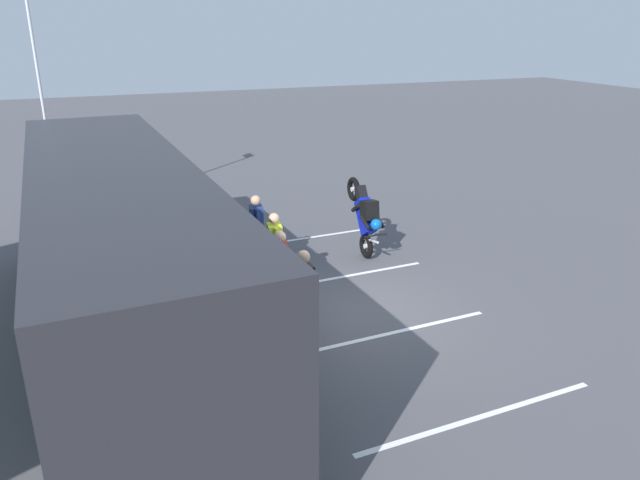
% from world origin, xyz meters
% --- Properties ---
extents(ground_plane, '(80.00, 80.00, 0.00)m').
position_xyz_m(ground_plane, '(0.00, 0.00, 0.00)').
color(ground_plane, '#4C4C51').
extents(tour_bus, '(10.94, 2.96, 3.25)m').
position_xyz_m(tour_bus, '(0.42, 4.08, 1.65)').
color(tour_bus, '#26262B').
rests_on(tour_bus, ground_plane).
extents(spectator_far_left, '(0.57, 0.32, 1.76)m').
position_xyz_m(spectator_far_left, '(-0.74, 1.20, 1.05)').
color(spectator_far_left, black).
rests_on(spectator_far_left, ground_plane).
extents(spectator_left, '(0.57, 0.39, 1.74)m').
position_xyz_m(spectator_left, '(0.41, 1.23, 1.04)').
color(spectator_left, black).
rests_on(spectator_left, ground_plane).
extents(spectator_centre, '(0.58, 0.36, 1.71)m').
position_xyz_m(spectator_centre, '(1.60, 0.96, 1.02)').
color(spectator_centre, black).
rests_on(spectator_centre, ground_plane).
extents(spectator_right, '(0.58, 0.36, 1.77)m').
position_xyz_m(spectator_right, '(2.83, 1.00, 1.05)').
color(spectator_right, black).
rests_on(spectator_right, ground_plane).
extents(parked_motorcycle_silver, '(2.03, 0.72, 0.99)m').
position_xyz_m(parked_motorcycle_silver, '(-1.37, 1.95, 0.48)').
color(parked_motorcycle_silver, black).
rests_on(parked_motorcycle_silver, ground_plane).
extents(stunt_motorcycle, '(1.84, 0.58, 1.93)m').
position_xyz_m(stunt_motorcycle, '(2.65, -1.63, 1.06)').
color(stunt_motorcycle, black).
rests_on(stunt_motorcycle, ground_plane).
extents(flagpole, '(0.78, 0.36, 7.19)m').
position_xyz_m(flagpole, '(8.29, 5.25, 3.55)').
color(flagpole, silver).
rests_on(flagpole, ground_plane).
extents(bay_line_a, '(0.25, 4.12, 0.01)m').
position_xyz_m(bay_line_a, '(-3.71, -0.42, 0.00)').
color(bay_line_a, white).
rests_on(bay_line_a, ground_plane).
extents(bay_line_b, '(0.25, 4.05, 0.01)m').
position_xyz_m(bay_line_b, '(-1.02, -0.42, 0.00)').
color(bay_line_b, white).
rests_on(bay_line_b, ground_plane).
extents(bay_line_c, '(0.26, 4.43, 0.01)m').
position_xyz_m(bay_line_c, '(1.66, -0.42, 0.00)').
color(bay_line_c, white).
rests_on(bay_line_c, ground_plane).
extents(bay_line_d, '(0.28, 4.91, 0.01)m').
position_xyz_m(bay_line_d, '(4.35, -0.42, 0.00)').
color(bay_line_d, white).
rests_on(bay_line_d, ground_plane).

